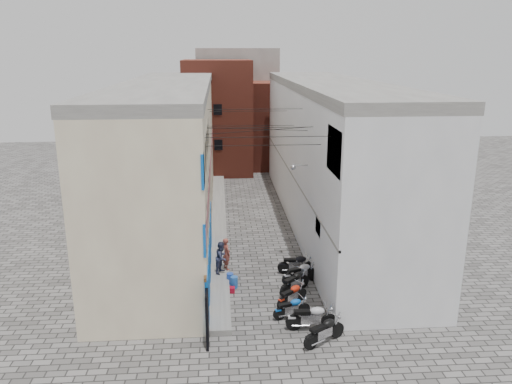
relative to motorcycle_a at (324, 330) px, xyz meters
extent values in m
plane|color=#504E4B|center=(-1.90, 0.76, -0.57)|extent=(90.00, 90.00, 0.00)
cube|color=slate|center=(-3.95, 13.76, -0.45)|extent=(0.90, 26.00, 0.25)
cube|color=#C8B597|center=(-6.90, 13.76, 3.68)|extent=(5.00, 26.00, 8.50)
cube|color=#B4656B|center=(-4.44, 13.76, 3.43)|extent=(0.10, 26.00, 0.80)
cube|color=#0C57B8|center=(-4.43, 5.66, 0.73)|extent=(0.12, 10.20, 2.40)
cube|color=#0C57B8|center=(-4.45, 5.66, 4.73)|extent=(0.10, 10.20, 4.00)
cube|color=slate|center=(-6.90, 13.76, 8.18)|extent=(5.10, 26.00, 0.50)
cube|color=black|center=(-4.42, 0.36, 0.53)|extent=(0.10, 1.20, 2.20)
cube|color=silver|center=(3.10, 13.76, 3.68)|extent=(5.00, 26.00, 8.50)
cube|color=#0C57B8|center=(0.65, 2.26, 6.43)|extent=(0.10, 2.40, 1.80)
cube|color=white|center=(0.66, 4.76, 2.43)|extent=(0.08, 1.00, 0.70)
cylinder|color=#B2B2B7|center=(0.25, 7.76, 4.63)|extent=(0.80, 0.06, 0.06)
sphere|color=#B2B2B7|center=(-0.15, 7.76, 4.53)|extent=(0.28, 0.28, 0.28)
cube|color=slate|center=(3.10, 13.76, 8.18)|extent=(5.10, 26.00, 0.50)
cube|color=slate|center=(0.64, 13.76, 2.83)|extent=(0.10, 26.00, 0.12)
cube|color=maroon|center=(-3.90, 28.76, 4.43)|extent=(6.00, 6.00, 10.00)
cube|color=maroon|center=(1.10, 30.76, 3.43)|extent=(5.00, 6.00, 8.00)
cube|color=slate|center=(-1.90, 34.76, 4.93)|extent=(8.00, 5.00, 11.00)
cube|color=black|center=(-1.90, 25.96, 0.63)|extent=(2.00, 0.30, 2.40)
cylinder|color=black|center=(-1.90, 2.76, 6.93)|extent=(5.20, 0.02, 0.02)
cylinder|color=black|center=(-1.90, 4.76, 6.23)|extent=(5.20, 0.02, 0.02)
cylinder|color=black|center=(-1.90, 7.26, 6.63)|extent=(5.20, 0.02, 0.02)
cylinder|color=black|center=(-1.90, 9.76, 7.23)|extent=(5.20, 0.02, 0.02)
cylinder|color=black|center=(-1.90, 12.76, 5.93)|extent=(5.20, 0.02, 0.02)
cylinder|color=black|center=(-1.90, 15.76, 6.43)|extent=(5.20, 0.02, 0.02)
cylinder|color=black|center=(-1.90, 5.76, 6.73)|extent=(5.65, 2.07, 0.02)
cylinder|color=black|center=(-1.90, 8.76, 6.33)|extent=(5.80, 1.58, 0.02)
imported|color=#994437|center=(-3.60, 6.47, 0.49)|extent=(0.61, 0.71, 1.63)
imported|color=#3A3D57|center=(-3.83, 6.09, 0.47)|extent=(0.90, 0.97, 1.59)
cylinder|color=blue|center=(-3.27, 4.91, -0.30)|extent=(0.44, 0.44, 0.55)
cylinder|color=blue|center=(-3.45, 5.37, -0.32)|extent=(0.43, 0.43, 0.51)
cube|color=maroon|center=(-3.45, 4.44, -0.45)|extent=(0.41, 0.32, 0.24)
camera|label=1|loc=(-3.84, -16.49, 10.17)|focal=35.00mm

